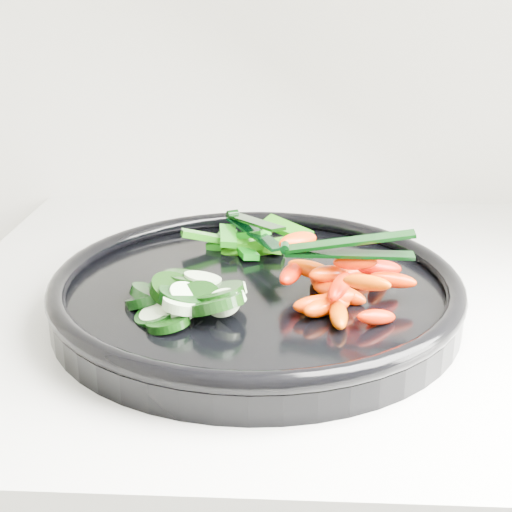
{
  "coord_description": "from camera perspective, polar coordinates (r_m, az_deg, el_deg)",
  "views": [
    {
      "loc": [
        -0.67,
        1.05,
        1.22
      ],
      "look_at": [
        -0.7,
        1.65,
        0.99
      ],
      "focal_mm": 50.0,
      "sensor_mm": 36.0,
      "label": 1
    }
  ],
  "objects": [
    {
      "name": "pepper_pile",
      "position": [
        0.74,
        -0.66,
        1.22
      ],
      "size": [
        0.14,
        0.09,
        0.03
      ],
      "color": "#24700A",
      "rests_on": "veggie_tray"
    },
    {
      "name": "tong_pepper",
      "position": [
        0.73,
        -0.26,
        2.4
      ],
      "size": [
        0.07,
        0.11,
        0.02
      ],
      "color": "black",
      "rests_on": "pepper_pile"
    },
    {
      "name": "veggie_tray",
      "position": [
        0.65,
        -0.0,
        -2.83
      ],
      "size": [
        0.48,
        0.48,
        0.04
      ],
      "color": "black",
      "rests_on": "counter"
    },
    {
      "name": "tong_carrot",
      "position": [
        0.61,
        7.13,
        0.66
      ],
      "size": [
        0.11,
        0.02,
        0.02
      ],
      "color": "black",
      "rests_on": "carrot_pile"
    },
    {
      "name": "carrot_pile",
      "position": [
        0.63,
        6.59,
        -1.98
      ],
      "size": [
        0.13,
        0.14,
        0.05
      ],
      "color": "#F72F00",
      "rests_on": "veggie_tray"
    },
    {
      "name": "cucumber_pile",
      "position": [
        0.61,
        -5.94,
        -3.26
      ],
      "size": [
        0.12,
        0.12,
        0.04
      ],
      "color": "black",
      "rests_on": "veggie_tray"
    }
  ]
}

